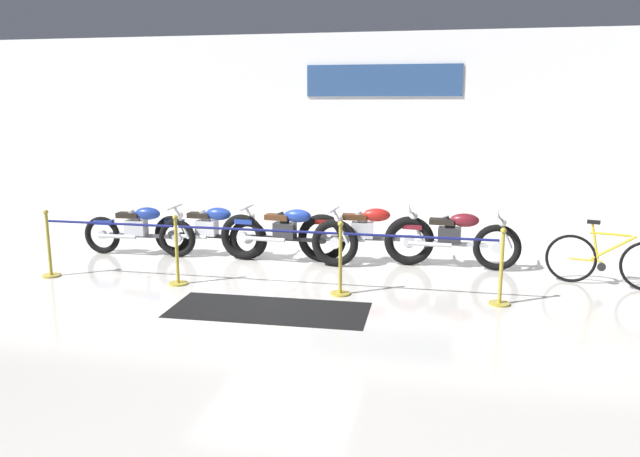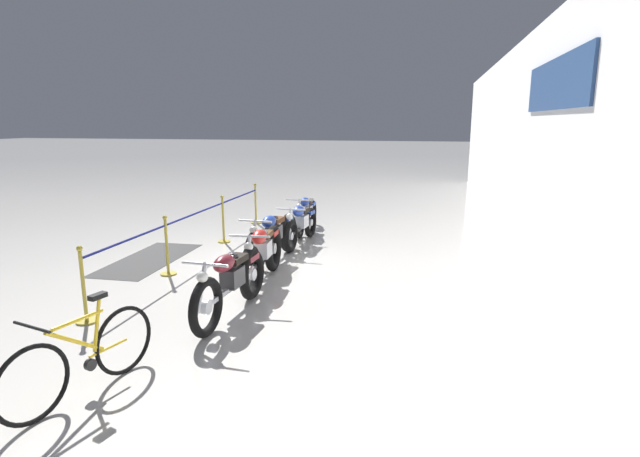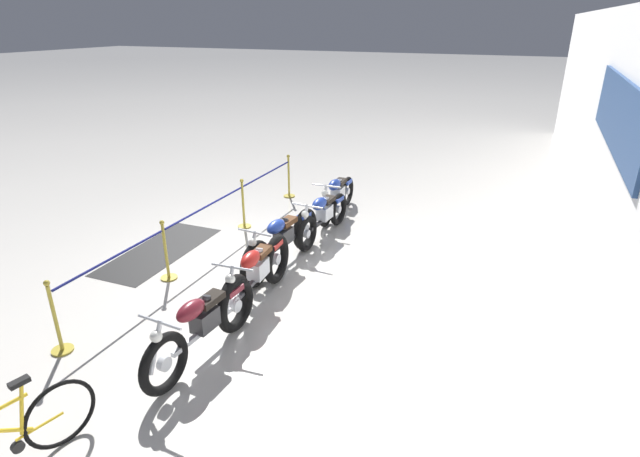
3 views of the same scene
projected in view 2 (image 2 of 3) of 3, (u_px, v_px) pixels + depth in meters
The scene contains 13 objects.
ground_plane at pixel (250, 260), 9.67m from camera, with size 120.00×120.00×0.00m, color silver.
back_wall at pixel (543, 154), 8.15m from camera, with size 28.00×0.29×4.20m.
motorcycle_blue_0 at pixel (306, 213), 12.03m from camera, with size 2.09×0.62×0.91m.
motorcycle_blue_1 at pixel (301, 224), 10.80m from camera, with size 2.13×0.62×0.92m.
motorcycle_blue_2 at pixel (273, 237), 9.44m from camera, with size 2.44×0.62×0.97m.
motorcycle_red_3 at pixel (262, 255), 8.17m from camera, with size 2.28×0.62×0.99m.
motorcycle_maroon_4 at pixel (231, 283), 6.80m from camera, with size 2.17×0.62×0.96m.
bicycle at pixel (83, 358), 4.82m from camera, with size 1.71×0.59×0.97m.
stanchion_far_left at pixel (223, 212), 10.94m from camera, with size 6.85×0.28×1.05m.
stanchion_mid_left at pixel (223, 226), 11.02m from camera, with size 0.28×0.28×1.05m.
stanchion_mid_right at pixel (167, 255), 8.68m from camera, with size 0.28×0.28×1.05m.
stanchion_far_right at pixel (84, 297), 6.61m from camera, with size 0.28×0.28×1.05m.
floor_banner at pixel (149, 259), 9.69m from camera, with size 2.60×1.08×0.01m, color black.
Camera 2 is at (8.82, 3.32, 2.63)m, focal length 28.00 mm.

